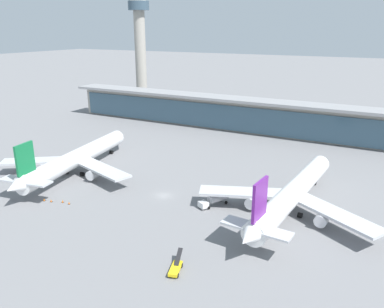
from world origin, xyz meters
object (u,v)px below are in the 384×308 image
object	(u,v)px
service_truck_under_wing_yellow	(176,268)
service_truck_mid_apron_grey	(41,161)
control_tower	(140,43)
safety_cone_echo	(44,200)
service_truck_near_nose_white	(215,199)
safety_cone_charlie	(69,203)
safety_cone_alpha	(63,201)
airliner_left_stand	(76,159)
airliner_centre_stand	(292,194)
safety_cone_delta	(51,201)

from	to	relation	value
service_truck_under_wing_yellow	service_truck_mid_apron_grey	xyz separation A→B (m)	(-72.83, 31.77, 0.07)
control_tower	safety_cone_echo	xyz separation A→B (m)	(55.91, -126.23, -36.20)
service_truck_near_nose_white	safety_cone_charlie	xyz separation A→B (m)	(-34.69, -17.68, -1.39)
control_tower	safety_cone_echo	bearing A→B (deg)	-66.11
service_truck_near_nose_white	safety_cone_alpha	bearing A→B (deg)	-154.41
service_truck_near_nose_white	control_tower	size ratio (longest dim) A/B	0.13
airliner_left_stand	airliner_centre_stand	distance (m)	68.32
airliner_centre_stand	safety_cone_alpha	world-z (taller)	airliner_centre_stand
service_truck_under_wing_yellow	service_truck_near_nose_white	bearing A→B (deg)	100.62
airliner_centre_stand	safety_cone_charlie	xyz separation A→B (m)	(-53.48, -23.03, -4.74)
airliner_left_stand	safety_cone_echo	size ratio (longest dim) A/B	86.01
safety_cone_charlie	safety_cone_delta	bearing A→B (deg)	-166.88
control_tower	safety_cone_charlie	world-z (taller)	control_tower
service_truck_under_wing_yellow	safety_cone_charlie	world-z (taller)	service_truck_under_wing_yellow
safety_cone_charlie	service_truck_under_wing_yellow	bearing A→B (deg)	-17.15
safety_cone_alpha	service_truck_near_nose_white	bearing A→B (deg)	25.59
service_truck_near_nose_white	service_truck_under_wing_yellow	bearing A→B (deg)	-79.38
service_truck_mid_apron_grey	safety_cone_echo	size ratio (longest dim) A/B	4.69
service_truck_under_wing_yellow	safety_cone_alpha	distance (m)	44.42
airliner_centre_stand	service_truck_mid_apron_grey	xyz separation A→B (m)	(-85.97, -3.70, -4.19)
service_truck_near_nose_white	safety_cone_echo	size ratio (longest dim) A/B	12.33
safety_cone_charlie	control_tower	bearing A→B (deg)	116.97
airliner_left_stand	safety_cone_echo	bearing A→B (deg)	-70.20
control_tower	safety_cone_charlie	bearing A→B (deg)	-63.03
service_truck_near_nose_white	service_truck_under_wing_yellow	world-z (taller)	service_truck_near_nose_white
safety_cone_alpha	safety_cone_delta	size ratio (longest dim) A/B	1.00
airliner_left_stand	safety_cone_delta	size ratio (longest dim) A/B	86.01
service_truck_near_nose_white	safety_cone_charlie	distance (m)	38.96
airliner_centre_stand	safety_cone_echo	bearing A→B (deg)	-157.97
airliner_centre_stand	service_truck_mid_apron_grey	world-z (taller)	airliner_centre_stand
airliner_left_stand	safety_cone_delta	distance (m)	22.14
service_truck_near_nose_white	safety_cone_delta	world-z (taller)	service_truck_near_nose_white
service_truck_mid_apron_grey	safety_cone_charlie	size ratio (longest dim) A/B	4.69
airliner_centre_stand	control_tower	world-z (taller)	control_tower
safety_cone_charlie	safety_cone_delta	size ratio (longest dim) A/B	1.00
airliner_centre_stand	service_truck_near_nose_white	distance (m)	19.82
service_truck_under_wing_yellow	safety_cone_delta	world-z (taller)	service_truck_under_wing_yellow
control_tower	safety_cone_alpha	xyz separation A→B (m)	(61.10, -124.62, -36.20)
safety_cone_delta	safety_cone_echo	xyz separation A→B (m)	(-2.18, -0.41, 0.00)
service_truck_mid_apron_grey	safety_cone_alpha	size ratio (longest dim) A/B	4.69
airliner_centre_stand	service_truck_under_wing_yellow	bearing A→B (deg)	-110.33
service_truck_under_wing_yellow	airliner_left_stand	bearing A→B (deg)	150.83
airliner_left_stand	airliner_centre_stand	world-z (taller)	same
service_truck_under_wing_yellow	safety_cone_echo	xyz separation A→B (m)	(-47.84, 10.79, -0.49)
airliner_centre_stand	safety_cone_charlie	distance (m)	58.42
safety_cone_delta	service_truck_mid_apron_grey	bearing A→B (deg)	142.88
airliner_left_stand	service_truck_near_nose_white	bearing A→B (deg)	-0.68
service_truck_mid_apron_grey	control_tower	distance (m)	115.35
control_tower	safety_cone_alpha	distance (m)	143.44
service_truck_under_wing_yellow	safety_cone_echo	bearing A→B (deg)	167.29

